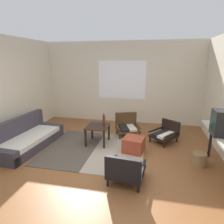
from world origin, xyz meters
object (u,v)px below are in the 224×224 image
armchair_striped_foreground (125,170)px  console_shelf (223,137)px  glass_bottle (104,120)px  ottoman_orange (134,145)px  couch (27,139)px  armchair_corner (166,133)px  clay_vase (219,120)px  wicker_basket (199,159)px  armchair_by_window (127,125)px  coffee_table (98,130)px

armchair_striped_foreground → console_shelf: console_shelf is taller
glass_bottle → armchair_striped_foreground: bearing=-63.7°
glass_bottle → ottoman_orange: bearing=-23.9°
ottoman_orange → glass_bottle: (-0.81, 0.36, 0.43)m
couch → armchair_corner: couch is taller
clay_vase → glass_bottle: 2.57m
wicker_basket → ottoman_orange: bearing=166.6°
armchair_by_window → clay_vase: 2.44m
armchair_striped_foreground → ottoman_orange: bearing=89.0°
ottoman_orange → couch: bearing=-174.0°
armchair_striped_foreground → clay_vase: 2.10m
ottoman_orange → console_shelf: bearing=-19.0°
armchair_by_window → glass_bottle: size_ratio=2.49×
couch → ottoman_orange: bearing=6.0°
armchair_by_window → wicker_basket: size_ratio=2.82×
couch → armchair_by_window: 2.67m
armchair_by_window → clay_vase: size_ratio=2.17×
armchair_corner → ottoman_orange: size_ratio=1.83×
coffee_table → armchair_striped_foreground: size_ratio=0.89×
clay_vase → glass_bottle: clay_vase is taller
coffee_table → ottoman_orange: coffee_table is taller
armchair_striped_foreground → couch: bearing=159.8°
wicker_basket → armchair_corner: bearing=119.1°
couch → console_shelf: bearing=-4.0°
wicker_basket → clay_vase: bearing=22.7°
glass_bottle → wicker_basket: bearing=-17.5°
wicker_basket → coffee_table: bearing=165.5°
coffee_table → armchair_corner: 1.79m
ottoman_orange → glass_bottle: 0.99m
couch → glass_bottle: glass_bottle is taller
coffee_table → glass_bottle: 0.29m
ottoman_orange → armchair_corner: bearing=45.7°
armchair_by_window → ottoman_orange: 1.10m
armchair_striped_foreground → clay_vase: bearing=31.3°
coffee_table → wicker_basket: coffee_table is taller
console_shelf → glass_bottle: console_shelf is taller
armchair_striped_foreground → ottoman_orange: size_ratio=1.50×
armchair_by_window → glass_bottle: bearing=-126.1°
armchair_striped_foreground → ottoman_orange: 1.24m
console_shelf → glass_bottle: bearing=159.4°
armchair_striped_foreground → wicker_basket: bearing=32.9°
armchair_corner → glass_bottle: size_ratio=2.65×
coffee_table → clay_vase: 2.73m
coffee_table → wicker_basket: bearing=-14.5°
clay_vase → glass_bottle: (-2.48, 0.56, -0.35)m
couch → glass_bottle: (1.81, 0.64, 0.40)m
armchair_by_window → glass_bottle: glass_bottle is taller
armchair_by_window → wicker_basket: armchair_by_window is taller
console_shelf → couch: bearing=176.0°
armchair_striped_foreground → wicker_basket: size_ratio=2.47×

